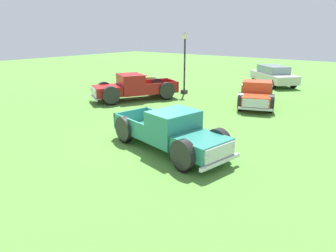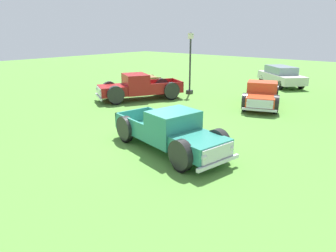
{
  "view_description": "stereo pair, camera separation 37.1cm",
  "coord_description": "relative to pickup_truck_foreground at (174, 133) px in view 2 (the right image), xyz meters",
  "views": [
    {
      "loc": [
        7.28,
        -8.44,
        4.17
      ],
      "look_at": [
        0.93,
        -0.4,
        0.9
      ],
      "focal_mm": 31.74,
      "sensor_mm": 36.0,
      "label": 1
    },
    {
      "loc": [
        7.56,
        -8.2,
        4.17
      ],
      "look_at": [
        0.93,
        -0.4,
        0.9
      ],
      "focal_mm": 31.74,
      "sensor_mm": 36.0,
      "label": 2
    }
  ],
  "objects": [
    {
      "name": "ground_plane",
      "position": [
        -1.28,
        0.47,
        -0.72
      ],
      "size": [
        80.0,
        80.0,
        0.0
      ],
      "primitive_type": "plane",
      "color": "#548C38"
    },
    {
      "name": "pickup_truck_foreground",
      "position": [
        0.0,
        0.0,
        0.0
      ],
      "size": [
        5.21,
        2.74,
        1.52
      ],
      "color": "#2D8475",
      "rests_on": "ground_plane"
    },
    {
      "name": "pickup_truck_behind_left",
      "position": [
        -0.46,
        8.45,
        -0.03
      ],
      "size": [
        3.32,
        5.07,
        1.46
      ],
      "color": "#D14723",
      "rests_on": "ground_plane"
    },
    {
      "name": "pickup_truck_behind_right",
      "position": [
        -7.37,
        5.07,
        0.05
      ],
      "size": [
        4.13,
        5.6,
        1.63
      ],
      "color": "maroon",
      "rests_on": "ground_plane"
    },
    {
      "name": "sedan_distant_b",
      "position": [
        -2.25,
        16.23,
        0.09
      ],
      "size": [
        4.7,
        4.49,
        1.54
      ],
      "color": "silver",
      "rests_on": "ground_plane"
    },
    {
      "name": "lamp_post_far",
      "position": [
        -5.89,
        8.9,
        1.44
      ],
      "size": [
        0.36,
        0.36,
        4.13
      ],
      "color": "#2D2D33",
      "rests_on": "ground_plane"
    },
    {
      "name": "picnic_table",
      "position": [
        -10.28,
        9.39,
        -0.23
      ],
      "size": [
        2.26,
        2.11,
        0.78
      ],
      "color": "olive",
      "rests_on": "ground_plane"
    }
  ]
}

